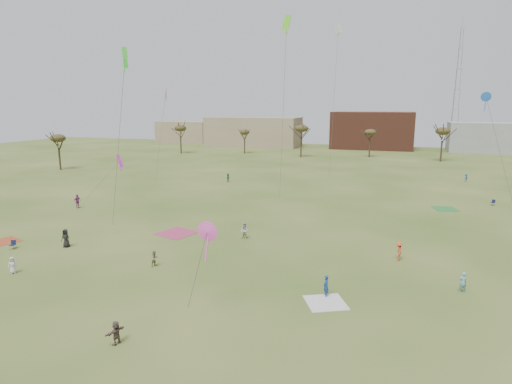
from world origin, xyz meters
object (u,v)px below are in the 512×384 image
(flyer_near_right, at_px, (326,286))
(radio_tower, at_px, (457,89))
(camp_chair_right, at_px, (493,204))
(flyer_near_left, at_px, (13,265))
(camp_chair_left, at_px, (13,246))

(flyer_near_right, bearing_deg, radio_tower, 140.26)
(flyer_near_right, xyz_separation_m, radio_tower, (20.94, 123.52, 18.38))
(camp_chair_right, distance_m, radio_tower, 87.98)
(flyer_near_left, relative_size, camp_chair_left, 1.69)
(radio_tower, bearing_deg, camp_chair_right, -92.00)
(flyer_near_left, distance_m, camp_chair_left, 7.38)
(camp_chair_left, bearing_deg, flyer_near_right, -18.56)
(flyer_near_left, xyz_separation_m, camp_chair_right, (44.33, 41.56, -0.48))
(camp_chair_right, bearing_deg, radio_tower, 128.68)
(flyer_near_right, distance_m, camp_chair_right, 41.72)
(flyer_near_left, bearing_deg, camp_chair_right, 3.31)
(camp_chair_right, relative_size, radio_tower, 0.02)
(flyer_near_left, bearing_deg, radio_tower, 29.79)
(flyer_near_left, relative_size, camp_chair_right, 1.69)
(radio_tower, bearing_deg, flyer_near_right, -99.62)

